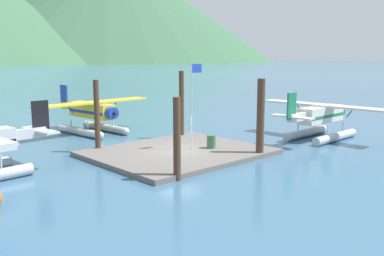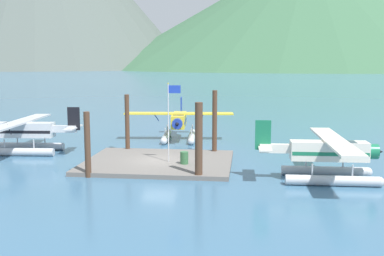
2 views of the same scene
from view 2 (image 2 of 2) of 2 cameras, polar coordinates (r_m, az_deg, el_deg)
name	(u,v)px [view 2 (image 2 of 2)]	position (r m, az deg, el deg)	size (l,w,h in m)	color
ground_plane	(159,164)	(34.37, -4.14, -4.48)	(1200.00, 1200.00, 0.00)	#38607F
dock_platform	(159,162)	(34.34, -4.14, -4.23)	(10.72, 8.90, 0.30)	#66605B
piling_near_left	(87,145)	(30.82, -12.79, -2.03)	(0.39, 0.39, 4.33)	#4C3323
piling_near_right	(199,141)	(29.51, 0.84, -1.63)	(0.49, 0.49, 4.98)	#4C3323
piling_far_left	(127,124)	(38.76, -8.00, 0.55)	(0.37, 0.37, 4.84)	#4C3323
piling_far_right	(215,123)	(37.36, 2.81, 0.65)	(0.39, 0.39, 5.25)	#4C3323
flagpole	(170,113)	(33.20, -2.73, 1.89)	(0.95, 0.10, 5.73)	silver
fuel_drum	(184,158)	(32.93, -0.97, -3.70)	(0.62, 0.62, 0.88)	#33663D
mountain_ridge_east_peak	(307,10)	(518.90, 14.07, 13.98)	(436.68, 436.68, 123.69)	#386042
seaplane_yellow_bow_centre	(179,124)	(44.61, -1.61, 0.53)	(10.48, 7.97, 3.84)	#B7BABF
seaplane_cream_stbd_aft	(329,156)	(30.55, 16.58, -3.38)	(7.98, 10.43, 3.84)	#B7BABF
seaplane_silver_port_fwd	(24,134)	(40.67, -19.99, -0.71)	(7.97, 10.48, 3.84)	#B7BABF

